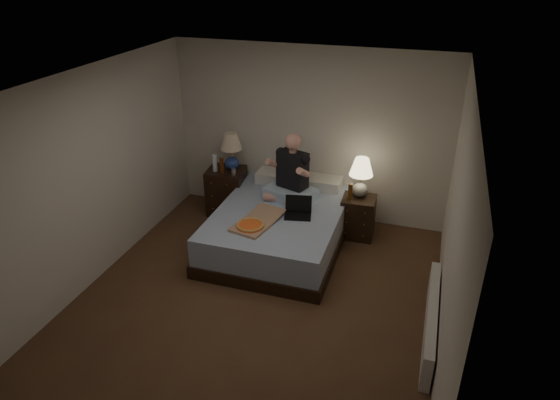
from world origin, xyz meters
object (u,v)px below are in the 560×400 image
(lamp_right, at_px, (361,178))
(beer_bottle_left, at_px, (222,165))
(beer_bottle_right, at_px, (350,192))
(person, at_px, (290,168))
(soda_can, at_px, (234,172))
(water_bottle, at_px, (215,163))
(pizza_box, at_px, (250,226))
(bed, at_px, (279,228))
(lamp_left, at_px, (231,151))
(laptop, at_px, (298,208))
(nightstand_right, at_px, (358,217))
(radiator, at_px, (431,320))
(nightstand_left, at_px, (227,191))

(lamp_right, bearing_deg, beer_bottle_left, -177.69)
(beer_bottle_right, height_order, person, person)
(soda_can, relative_size, beer_bottle_left, 0.43)
(water_bottle, relative_size, soda_can, 2.50)
(soda_can, bearing_deg, pizza_box, -58.73)
(bed, xyz_separation_m, lamp_left, (-0.97, 0.72, 0.71))
(laptop, bearing_deg, nightstand_right, 32.98)
(person, xyz_separation_m, laptop, (0.24, -0.46, -0.35))
(beer_bottle_right, distance_m, pizza_box, 1.50)
(laptop, height_order, pizza_box, laptop)
(beer_bottle_left, bearing_deg, lamp_left, 61.39)
(lamp_left, xyz_separation_m, beer_bottle_right, (1.81, -0.22, -0.28))
(bed, distance_m, pizza_box, 0.68)
(nightstand_right, height_order, beer_bottle_right, beer_bottle_right)
(person, bearing_deg, beer_bottle_left, -170.51)
(lamp_right, xyz_separation_m, laptop, (-0.67, -0.74, -0.21))
(laptop, relative_size, radiator, 0.21)
(water_bottle, bearing_deg, person, -10.39)
(beer_bottle_right, relative_size, radiator, 0.14)
(nightstand_left, relative_size, nightstand_right, 1.20)
(nightstand_right, relative_size, beer_bottle_right, 2.54)
(beer_bottle_right, bearing_deg, pizza_box, -133.51)
(soda_can, xyz_separation_m, beer_bottle_left, (-0.20, 0.03, 0.06))
(lamp_left, distance_m, beer_bottle_right, 1.85)
(beer_bottle_right, height_order, laptop, beer_bottle_right)
(bed, bearing_deg, radiator, -31.22)
(nightstand_left, relative_size, water_bottle, 2.80)
(person, bearing_deg, nightstand_right, 32.58)
(nightstand_left, bearing_deg, water_bottle, -151.39)
(lamp_right, height_order, beer_bottle_right, lamp_right)
(nightstand_right, distance_m, water_bottle, 2.21)
(beer_bottle_left, xyz_separation_m, beer_bottle_right, (1.90, -0.05, -0.12))
(bed, distance_m, lamp_left, 1.40)
(lamp_left, bearing_deg, radiator, -32.91)
(beer_bottle_right, bearing_deg, laptop, -132.72)
(water_bottle, bearing_deg, lamp_left, 32.75)
(nightstand_right, bearing_deg, lamp_left, 173.34)
(nightstand_right, distance_m, soda_can, 1.88)
(soda_can, xyz_separation_m, laptop, (1.14, -0.63, -0.09))
(lamp_left, xyz_separation_m, pizza_box, (0.78, -1.30, -0.40))
(person, bearing_deg, lamp_right, 36.38)
(bed, bearing_deg, pizza_box, -108.31)
(nightstand_right, xyz_separation_m, radiator, (1.08, -1.80, -0.09))
(bed, bearing_deg, nightstand_left, 147.09)
(water_bottle, height_order, beer_bottle_right, water_bottle)
(soda_can, xyz_separation_m, pizza_box, (0.67, -1.11, -0.17))
(lamp_left, relative_size, beer_bottle_right, 2.43)
(lamp_left, distance_m, water_bottle, 0.29)
(soda_can, relative_size, person, 0.11)
(pizza_box, distance_m, radiator, 2.35)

